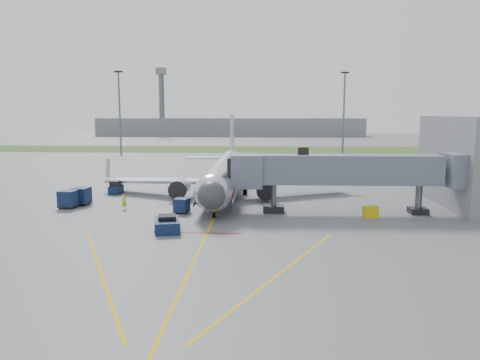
{
  "coord_description": "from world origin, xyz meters",
  "views": [
    {
      "loc": [
        4.75,
        -43.48,
        10.4
      ],
      "look_at": [
        2.38,
        6.41,
        3.2
      ],
      "focal_mm": 35.0,
      "sensor_mm": 36.0,
      "label": 1
    }
  ],
  "objects_px": {
    "baggage_tug": "(116,188)",
    "belt_loader": "(206,190)",
    "airliner": "(225,174)",
    "pushback_tug": "(167,225)",
    "ramp_worker": "(124,202)"
  },
  "relations": [
    {
      "from": "belt_loader",
      "to": "airliner",
      "type": "bearing_deg",
      "value": -17.57
    },
    {
      "from": "pushback_tug",
      "to": "belt_loader",
      "type": "xyz_separation_m",
      "value": [
        1.11,
        19.54,
        -0.11
      ]
    },
    {
      "from": "baggage_tug",
      "to": "belt_loader",
      "type": "distance_m",
      "value": 11.69
    },
    {
      "from": "airliner",
      "to": "pushback_tug",
      "type": "relative_size",
      "value": 9.25
    },
    {
      "from": "belt_loader",
      "to": "pushback_tug",
      "type": "bearing_deg",
      "value": -93.25
    },
    {
      "from": "airliner",
      "to": "belt_loader",
      "type": "bearing_deg",
      "value": 162.43
    },
    {
      "from": "airliner",
      "to": "ramp_worker",
      "type": "bearing_deg",
      "value": -137.12
    },
    {
      "from": "baggage_tug",
      "to": "belt_loader",
      "type": "xyz_separation_m",
      "value": [
        11.67,
        0.56,
        -0.27
      ]
    },
    {
      "from": "airliner",
      "to": "baggage_tug",
      "type": "relative_size",
      "value": 14.2
    },
    {
      "from": "baggage_tug",
      "to": "ramp_worker",
      "type": "distance_m",
      "value": 10.48
    },
    {
      "from": "pushback_tug",
      "to": "belt_loader",
      "type": "distance_m",
      "value": 19.57
    },
    {
      "from": "pushback_tug",
      "to": "baggage_tug",
      "type": "bearing_deg",
      "value": 119.1
    },
    {
      "from": "airliner",
      "to": "baggage_tug",
      "type": "height_order",
      "value": "airliner"
    },
    {
      "from": "pushback_tug",
      "to": "ramp_worker",
      "type": "bearing_deg",
      "value": 125.34
    },
    {
      "from": "baggage_tug",
      "to": "airliner",
      "type": "bearing_deg",
      "value": -0.93
    }
  ]
}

